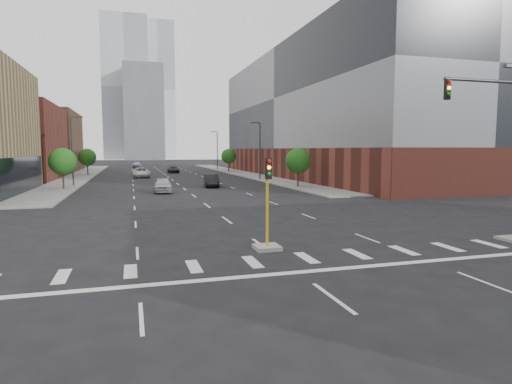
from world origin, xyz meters
name	(u,v)px	position (x,y,z in m)	size (l,w,h in m)	color
ground	(365,321)	(0.00, 0.00, 0.00)	(400.00, 400.00, 0.00)	black
sidewalk_left_far	(82,175)	(-15.00, 74.00, 0.07)	(5.00, 92.00, 0.15)	gray
sidewalk_right_far	(240,173)	(15.00, 74.00, 0.07)	(5.00, 92.00, 0.15)	gray
building_left_far_b	(27,142)	(-27.50, 92.00, 6.50)	(20.00, 24.00, 13.00)	brown
building_right_main	(337,115)	(29.50, 60.00, 11.00)	(24.00, 70.00, 22.00)	brown
tower_left	(126,90)	(-8.00, 220.00, 35.00)	(22.00, 22.00, 70.00)	#B2B7BC
tower_right	(157,91)	(10.00, 260.00, 40.00)	(20.00, 20.00, 80.00)	#B2B7BC
tower_mid	(144,113)	(0.00, 200.00, 22.00)	(18.00, 18.00, 44.00)	slate
median_traffic_signal	(267,230)	(0.00, 8.97, 0.97)	(1.20, 1.20, 4.40)	#999993
mast_arm_signal	(509,133)	(12.61, 7.50, 5.65)	(5.12, 0.90, 9.07)	#2D2D30
streetlight_right_a	(259,148)	(13.41, 55.00, 5.01)	(1.60, 0.22, 9.07)	#2D2D30
streetlight_right_b	(217,149)	(13.41, 90.00, 5.01)	(1.60, 0.22, 9.07)	#2D2D30
streetlight_left	(73,148)	(-13.41, 50.00, 5.01)	(1.60, 0.22, 9.07)	#2D2D30
tree_left_near	(63,161)	(-14.00, 45.00, 3.39)	(3.20, 3.20, 4.85)	#382619
tree_left_far	(87,157)	(-14.00, 75.00, 3.39)	(3.20, 3.20, 4.85)	#382619
tree_right_near	(298,161)	(14.00, 40.00, 3.39)	(3.20, 3.20, 4.85)	#382619
tree_right_far	(229,156)	(14.00, 80.00, 3.39)	(3.20, 3.20, 4.85)	#382619
car_near_left	(163,185)	(-2.83, 38.52, 0.84)	(1.98, 4.91, 1.67)	#B3B2B7
car_mid_right	(211,181)	(3.71, 44.24, 0.81)	(1.72, 4.94, 1.63)	black
car_far_left	(141,173)	(-4.63, 66.19, 0.84)	(2.80, 6.07, 1.69)	silver
car_deep_right	(173,170)	(2.12, 79.24, 0.71)	(1.98, 4.87, 1.41)	black
car_distant	(137,165)	(-4.78, 107.59, 0.83)	(1.95, 4.85, 1.65)	#B8B8BD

